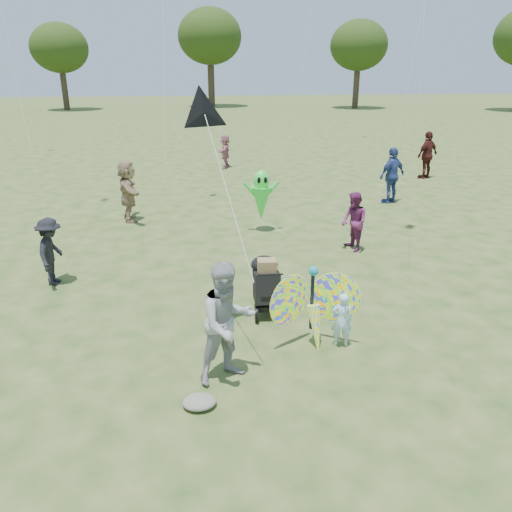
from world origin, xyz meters
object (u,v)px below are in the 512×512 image
Objects in this scene: crowd_e at (354,222)px; alien_kite at (261,198)px; child_girl at (342,320)px; jogging_stroller at (266,282)px; adult_man at (227,323)px; crowd_j at (225,151)px; crowd_c at (392,175)px; butterfly_kite at (314,308)px; crowd_d at (128,191)px; crowd_b at (51,252)px; crowd_h at (427,155)px.

crowd_e is 2.81m from alien_kite.
jogging_stroller is at bearing -43.47° from child_girl.
adult_man is 1.24× the size of crowd_j.
jogging_stroller is (-5.53, -7.52, -0.33)m from crowd_c.
butterfly_kite is (-2.14, -4.39, -0.07)m from crowd_e.
crowd_j is at bearing 90.48° from butterfly_kite.
adult_man is 1.06× the size of butterfly_kite.
crowd_d is at bearing 157.55° from alien_kite.
crowd_b is 0.84× the size of butterfly_kite.
crowd_e is 11.93m from crowd_j.
crowd_c is (4.49, 8.93, 0.47)m from child_girl.
adult_man is at bearing 7.37° from crowd_j.
crowd_e is (5.86, -3.46, -0.17)m from crowd_d.
crowd_b reaches higher than jogging_stroller.
adult_man is 7.22m from alien_kite.
crowd_e is (-2.81, -4.44, -0.20)m from crowd_c.
crowd_h is (7.54, 12.63, 0.49)m from child_girl.
crowd_b is 0.98× the size of crowd_e.
crowd_d is 4.10m from alien_kite.
child_girl is 8.99m from crowd_d.
crowd_c is 1.27× the size of crowd_e.
crowd_c is 1.03× the size of crowd_d.
child_girl is at bearing -86.57° from alien_kite.
alien_kite is (-4.87, -2.55, 0.03)m from crowd_c.
jogging_stroller is at bearing 113.85° from butterfly_kite.
crowd_j is at bearing 91.98° from jogging_stroller.
crowd_c reaches higher than child_girl.
alien_kite is (0.21, -9.81, 0.22)m from crowd_j.
crowd_h is (12.87, 9.29, 0.23)m from crowd_b.
child_girl is 0.64× the size of crowd_j.
crowd_d is at bearing 119.31° from jogging_stroller.
crowd_j reaches higher than child_girl.
crowd_j is at bearing -179.27° from crowd_e.
jogging_stroller is (-8.58, -11.21, -0.35)m from crowd_h.
crowd_j is 14.79m from jogging_stroller.
crowd_h reaches higher than crowd_c.
crowd_c reaches higher than crowd_e.
crowd_d reaches higher than crowd_j.
crowd_d is (1.16, 4.61, 0.18)m from crowd_b.
crowd_h reaches higher than child_girl.
crowd_d is 0.95× the size of crowd_h.
alien_kite is at bearing 13.15° from crowd_j.
crowd_d reaches higher than crowd_e.
jogging_stroller is at bearing -109.11° from crowd_b.
crowd_j is 16.10m from butterfly_kite.
crowd_d is (-8.66, -0.98, -0.03)m from crowd_c.
crowd_c is at bearing 57.39° from jogging_stroller.
crowd_c is (6.43, 9.60, 0.02)m from adult_man.
jogging_stroller is (3.13, -6.54, -0.30)m from crowd_d.
adult_man is 16.91m from crowd_j.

